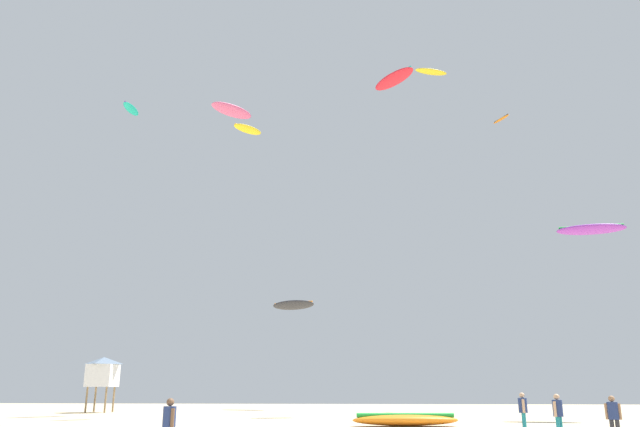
{
  "coord_description": "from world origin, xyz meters",
  "views": [
    {
      "loc": [
        2.27,
        -13.65,
        1.85
      ],
      "look_at": [
        0.0,
        15.71,
        10.34
      ],
      "focal_mm": 33.93,
      "sensor_mm": 36.0,
      "label": 1
    }
  ],
  "objects_px": {
    "kite_aloft_3": "(232,111)",
    "kite_aloft_7": "(394,79)",
    "person_midground": "(558,412)",
    "lifeguard_tower": "(103,371)",
    "kite_aloft_6": "(501,119)",
    "kite_aloft_4": "(248,129)",
    "kite_grounded_near": "(405,420)",
    "kite_aloft_8": "(431,72)",
    "kite_aloft_0": "(591,229)",
    "kite_aloft_2": "(293,305)",
    "kite_aloft_1": "(131,109)",
    "person_foreground": "(169,423)",
    "person_left": "(523,409)",
    "person_right": "(614,415)"
  },
  "relations": [
    {
      "from": "kite_aloft_3",
      "to": "kite_aloft_7",
      "type": "relative_size",
      "value": 1.14
    },
    {
      "from": "person_midground",
      "to": "lifeguard_tower",
      "type": "distance_m",
      "value": 36.0
    },
    {
      "from": "kite_aloft_6",
      "to": "kite_aloft_7",
      "type": "height_order",
      "value": "kite_aloft_6"
    },
    {
      "from": "kite_aloft_3",
      "to": "kite_aloft_4",
      "type": "bearing_deg",
      "value": -62.33
    },
    {
      "from": "kite_grounded_near",
      "to": "lifeguard_tower",
      "type": "distance_m",
      "value": 27.44
    },
    {
      "from": "kite_aloft_8",
      "to": "kite_aloft_0",
      "type": "bearing_deg",
      "value": -40.78
    },
    {
      "from": "kite_aloft_0",
      "to": "kite_aloft_6",
      "type": "bearing_deg",
      "value": 94.11
    },
    {
      "from": "kite_aloft_2",
      "to": "kite_aloft_7",
      "type": "bearing_deg",
      "value": -68.74
    },
    {
      "from": "person_midground",
      "to": "kite_aloft_4",
      "type": "relative_size",
      "value": 0.71
    },
    {
      "from": "person_midground",
      "to": "kite_aloft_1",
      "type": "relative_size",
      "value": 0.61
    },
    {
      "from": "kite_aloft_0",
      "to": "kite_aloft_6",
      "type": "distance_m",
      "value": 22.07
    },
    {
      "from": "kite_aloft_4",
      "to": "kite_aloft_1",
      "type": "bearing_deg",
      "value": 157.43
    },
    {
      "from": "person_midground",
      "to": "kite_aloft_0",
      "type": "xyz_separation_m",
      "value": [
        7.44,
        14.41,
        10.7
      ]
    },
    {
      "from": "person_foreground",
      "to": "kite_aloft_2",
      "type": "distance_m",
      "value": 39.38
    },
    {
      "from": "kite_grounded_near",
      "to": "kite_aloft_1",
      "type": "distance_m",
      "value": 35.62
    },
    {
      "from": "person_left",
      "to": "kite_aloft_8",
      "type": "bearing_deg",
      "value": -81.26
    },
    {
      "from": "person_right",
      "to": "kite_grounded_near",
      "type": "bearing_deg",
      "value": 54.78
    },
    {
      "from": "person_right",
      "to": "kite_aloft_8",
      "type": "bearing_deg",
      "value": 24.23
    },
    {
      "from": "person_right",
      "to": "kite_aloft_4",
      "type": "distance_m",
      "value": 31.86
    },
    {
      "from": "kite_aloft_0",
      "to": "kite_aloft_6",
      "type": "xyz_separation_m",
      "value": [
        -1.15,
        15.97,
        15.2
      ]
    },
    {
      "from": "kite_grounded_near",
      "to": "kite_aloft_4",
      "type": "bearing_deg",
      "value": 137.73
    },
    {
      "from": "lifeguard_tower",
      "to": "kite_aloft_1",
      "type": "bearing_deg",
      "value": -58.37
    },
    {
      "from": "person_foreground",
      "to": "kite_aloft_3",
      "type": "relative_size",
      "value": 0.44
    },
    {
      "from": "kite_grounded_near",
      "to": "kite_aloft_8",
      "type": "height_order",
      "value": "kite_aloft_8"
    },
    {
      "from": "person_midground",
      "to": "kite_aloft_3",
      "type": "distance_m",
      "value": 36.38
    },
    {
      "from": "kite_aloft_1",
      "to": "person_foreground",
      "type": "bearing_deg",
      "value": -63.55
    },
    {
      "from": "person_midground",
      "to": "kite_aloft_6",
      "type": "relative_size",
      "value": 0.72
    },
    {
      "from": "kite_aloft_8",
      "to": "kite_aloft_6",
      "type": "bearing_deg",
      "value": 48.51
    },
    {
      "from": "lifeguard_tower",
      "to": "kite_aloft_3",
      "type": "bearing_deg",
      "value": -9.09
    },
    {
      "from": "person_midground",
      "to": "kite_aloft_3",
      "type": "bearing_deg",
      "value": -6.71
    },
    {
      "from": "kite_aloft_3",
      "to": "kite_aloft_8",
      "type": "height_order",
      "value": "kite_aloft_8"
    },
    {
      "from": "person_foreground",
      "to": "person_midground",
      "type": "xyz_separation_m",
      "value": [
        12.49,
        7.53,
        0.03
      ]
    },
    {
      "from": "person_right",
      "to": "kite_grounded_near",
      "type": "xyz_separation_m",
      "value": [
        -6.7,
        8.91,
        -0.62
      ]
    },
    {
      "from": "kite_aloft_6",
      "to": "kite_aloft_7",
      "type": "distance_m",
      "value": 25.56
    },
    {
      "from": "kite_aloft_3",
      "to": "kite_aloft_4",
      "type": "relative_size",
      "value": 1.56
    },
    {
      "from": "kite_grounded_near",
      "to": "kite_aloft_2",
      "type": "xyz_separation_m",
      "value": [
        -8.55,
        23.64,
        8.86
      ]
    },
    {
      "from": "person_right",
      "to": "kite_aloft_7",
      "type": "relative_size",
      "value": 0.51
    },
    {
      "from": "lifeguard_tower",
      "to": "kite_aloft_8",
      "type": "relative_size",
      "value": 1.4
    },
    {
      "from": "person_midground",
      "to": "kite_aloft_7",
      "type": "height_order",
      "value": "kite_aloft_7"
    },
    {
      "from": "person_midground",
      "to": "kite_aloft_7",
      "type": "xyz_separation_m",
      "value": [
        -5.16,
        8.65,
        18.86
      ]
    },
    {
      "from": "person_foreground",
      "to": "kite_aloft_0",
      "type": "bearing_deg",
      "value": -172.71
    },
    {
      "from": "person_foreground",
      "to": "kite_aloft_2",
      "type": "xyz_separation_m",
      "value": [
        -1.34,
        38.49,
        8.25
      ]
    },
    {
      "from": "kite_aloft_2",
      "to": "kite_aloft_6",
      "type": "xyz_separation_m",
      "value": [
        20.13,
        -0.58,
        17.68
      ]
    },
    {
      "from": "person_foreground",
      "to": "kite_aloft_0",
      "type": "height_order",
      "value": "kite_aloft_0"
    },
    {
      "from": "kite_grounded_near",
      "to": "kite_aloft_1",
      "type": "height_order",
      "value": "kite_aloft_1"
    },
    {
      "from": "person_right",
      "to": "kite_aloft_6",
      "type": "xyz_separation_m",
      "value": [
        4.88,
        31.98,
        25.92
      ]
    },
    {
      "from": "kite_aloft_2",
      "to": "kite_aloft_3",
      "type": "xyz_separation_m",
      "value": [
        -4.23,
        -9.68,
        15.11
      ]
    },
    {
      "from": "person_foreground",
      "to": "kite_aloft_6",
      "type": "distance_m",
      "value": 49.62
    },
    {
      "from": "kite_aloft_0",
      "to": "kite_aloft_1",
      "type": "relative_size",
      "value": 1.65
    },
    {
      "from": "kite_grounded_near",
      "to": "person_foreground",
      "type": "bearing_deg",
      "value": -115.88
    }
  ]
}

